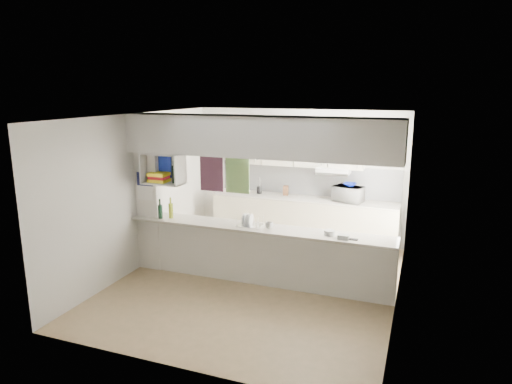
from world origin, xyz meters
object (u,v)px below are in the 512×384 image
at_px(microwave, 349,194).
at_px(dish_rack, 250,221).
at_px(bowl, 350,185).
at_px(wine_bottles, 166,211).

distance_m(microwave, dish_rack, 2.40).
xyz_separation_m(microwave, dish_rack, (-1.17, -2.09, -0.07)).
relative_size(microwave, dish_rack, 1.40).
relative_size(bowl, dish_rack, 0.66).
relative_size(dish_rack, wine_bottles, 1.09).
bearing_deg(wine_bottles, dish_rack, 3.35).
bearing_deg(microwave, wine_bottles, 56.73).
relative_size(bowl, wine_bottles, 0.72).
distance_m(bowl, dish_rack, 2.42).
bearing_deg(wine_bottles, microwave, 39.87).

